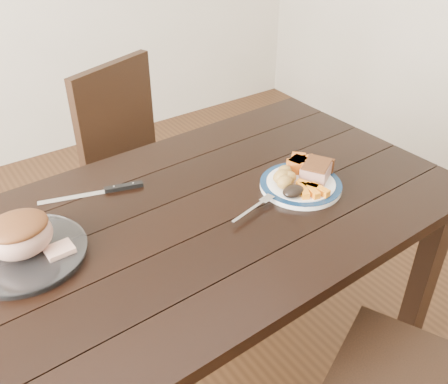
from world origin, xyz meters
TOP-DOWN VIEW (x-y plane):
  - ground at (0.00, 0.00)m, footprint 4.00×4.00m
  - dining_table at (0.00, 0.00)m, footprint 1.63×0.96m
  - chair_far at (0.15, 0.73)m, footprint 0.54×0.55m
  - dinner_plate at (0.34, -0.07)m, footprint 0.26×0.26m
  - plate_rim at (0.34, -0.07)m, footprint 0.26×0.26m
  - serving_platter at (-0.47, 0.09)m, footprint 0.31×0.31m
  - pork_slice at (0.39, -0.08)m, footprint 0.13×0.12m
  - roasted_potatoes at (0.29, -0.05)m, footprint 0.09×0.09m
  - carrot_batons at (0.32, -0.13)m, footprint 0.08×0.11m
  - pumpkin_wedges at (0.39, -0.01)m, footprint 0.11×0.09m
  - dark_mushroom at (0.26, -0.12)m, footprint 0.07×0.05m
  - fork at (0.14, -0.10)m, footprint 0.18×0.06m
  - roast_joint at (-0.47, 0.09)m, footprint 0.16×0.14m
  - cut_slice at (-0.40, 0.03)m, footprint 0.07×0.06m
  - carving_knife at (-0.16, 0.25)m, footprint 0.31×0.11m

SIDE VIEW (x-z plane):
  - ground at x=0.00m, z-range 0.00..0.00m
  - chair_far at x=0.15m, z-range 0.06..0.99m
  - dining_table at x=0.00m, z-range 0.28..1.03m
  - carving_knife at x=-0.16m, z-range 0.75..0.76m
  - dinner_plate at x=0.34m, z-range 0.75..0.77m
  - serving_platter at x=-0.47m, z-range 0.75..0.77m
  - plate_rim at x=0.34m, z-range 0.76..0.78m
  - fork at x=0.14m, z-range 0.77..0.77m
  - cut_slice at x=-0.40m, z-range 0.77..0.78m
  - carrot_batons at x=0.32m, z-range 0.77..0.79m
  - dark_mushroom at x=0.26m, z-range 0.77..0.80m
  - pumpkin_wedges at x=0.39m, z-range 0.77..0.81m
  - roasted_potatoes at x=0.29m, z-range 0.77..0.81m
  - pork_slice at x=0.39m, z-range 0.77..0.81m
  - roast_joint at x=-0.47m, z-range 0.77..0.87m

